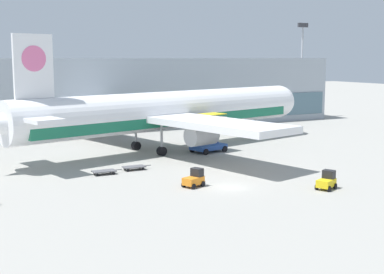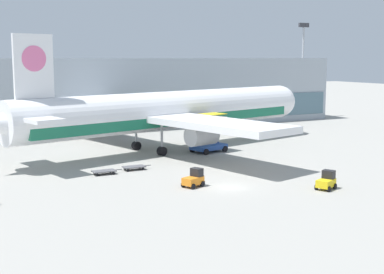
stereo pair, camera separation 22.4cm
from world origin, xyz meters
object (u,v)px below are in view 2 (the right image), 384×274
object	(u,v)px
scissor_lift_loader	(209,138)
baggage_tug_mid	(327,181)
airplane_main	(166,112)
baggage_tug_foreground	(194,179)
baggage_dolly_lead	(104,171)
traffic_cone_near	(202,173)
light_mast	(303,63)
baggage_dolly_second	(134,167)

from	to	relation	value
scissor_lift_loader	baggage_tug_mid	size ratio (longest dim) A/B	2.06
airplane_main	baggage_tug_foreground	bearing A→B (deg)	-121.26
baggage_dolly_lead	traffic_cone_near	bearing A→B (deg)	-30.10
baggage_dolly_lead	light_mast	bearing A→B (deg)	33.49
baggage_tug_foreground	baggage_dolly_second	distance (m)	11.63
light_mast	baggage_dolly_second	size ratio (longest dim) A/B	5.96
light_mast	baggage_dolly_second	distance (m)	71.15
light_mast	traffic_cone_near	distance (m)	70.61
light_mast	baggage_dolly_second	world-z (taller)	light_mast
baggage_dolly_lead	baggage_tug_foreground	bearing A→B (deg)	-56.18
scissor_lift_loader	traffic_cone_near	bearing A→B (deg)	-135.83
airplane_main	baggage_dolly_lead	world-z (taller)	airplane_main
light_mast	baggage_dolly_lead	distance (m)	75.02
scissor_lift_loader	baggage_tug_foreground	xyz separation A→B (m)	(-12.23, -18.26, -1.29)
airplane_main	scissor_lift_loader	distance (m)	7.63
baggage_dolly_lead	traffic_cone_near	world-z (taller)	traffic_cone_near
light_mast	baggage_tug_foreground	xyz separation A→B (m)	(-55.83, -50.03, -12.02)
scissor_lift_loader	baggage_tug_mid	world-z (taller)	scissor_lift_loader
airplane_main	baggage_dolly_lead	distance (m)	19.40
baggage_tug_foreground	baggage_dolly_lead	bearing A→B (deg)	100.60
baggage_tug_foreground	baggage_dolly_second	world-z (taller)	baggage_tug_foreground
traffic_cone_near	light_mast	bearing A→B (deg)	41.06
scissor_lift_loader	baggage_tug_foreground	world-z (taller)	scissor_lift_loader
baggage_tug_foreground	baggage_tug_mid	distance (m)	14.36
baggage_tug_mid	light_mast	bearing A→B (deg)	28.26
baggage_tug_foreground	light_mast	bearing A→B (deg)	19.92
scissor_lift_loader	traffic_cone_near	xyz separation A→B (m)	(-8.80, -13.88, -1.79)
light_mast	scissor_lift_loader	bearing A→B (deg)	-143.92
baggage_dolly_second	traffic_cone_near	world-z (taller)	traffic_cone_near
baggage_tug_mid	baggage_dolly_second	size ratio (longest dim) A/B	0.75
baggage_dolly_lead	baggage_dolly_second	size ratio (longest dim) A/B	1.00
baggage_dolly_second	scissor_lift_loader	bearing A→B (deg)	26.39
light_mast	baggage_dolly_lead	size ratio (longest dim) A/B	5.96
airplane_main	baggage_tug_mid	xyz separation A→B (m)	(4.82, -30.47, -4.96)
baggage_dolly_second	traffic_cone_near	bearing A→B (deg)	-47.96
scissor_lift_loader	airplane_main	bearing A→B (deg)	123.89
scissor_lift_loader	baggage_dolly_second	distance (m)	16.42
baggage_tug_foreground	scissor_lift_loader	bearing A→B (deg)	34.25
scissor_lift_loader	baggage_dolly_second	bearing A→B (deg)	-168.36
traffic_cone_near	baggage_dolly_lead	bearing A→B (deg)	148.62
baggage_tug_mid	baggage_tug_foreground	bearing A→B (deg)	123.05
baggage_dolly_second	airplane_main	bearing A→B (deg)	50.53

